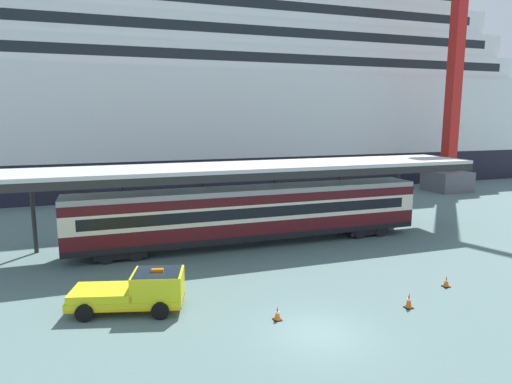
# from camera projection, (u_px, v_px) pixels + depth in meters

# --- Properties ---
(ground_plane) EXTENTS (400.00, 400.00, 0.00)m
(ground_plane) POSITION_uv_depth(u_px,v_px,m) (318.00, 334.00, 18.84)
(ground_plane) COLOR slate
(cruise_ship) EXTENTS (141.42, 26.71, 45.94)m
(cruise_ship) POSITION_uv_depth(u_px,v_px,m) (21.00, 62.00, 54.35)
(cruise_ship) COLOR black
(cruise_ship) RESTS_ON ground
(platform_canopy) EXTENTS (34.17, 5.58, 5.66)m
(platform_canopy) POSITION_uv_depth(u_px,v_px,m) (250.00, 169.00, 31.34)
(platform_canopy) COLOR #BEBEBE
(platform_canopy) RESTS_ON ground
(train_carriage) EXTENTS (24.90, 2.81, 4.11)m
(train_carriage) POSITION_uv_depth(u_px,v_px,m) (252.00, 213.00, 31.44)
(train_carriage) COLOR black
(train_carriage) RESTS_ON ground
(service_truck) EXTENTS (5.55, 3.30, 2.02)m
(service_truck) POSITION_uv_depth(u_px,v_px,m) (138.00, 290.00, 20.92)
(service_truck) COLOR yellow
(service_truck) RESTS_ON ground
(traffic_cone_near) EXTENTS (0.36, 0.36, 0.76)m
(traffic_cone_near) POSITION_uv_depth(u_px,v_px,m) (409.00, 301.00, 21.28)
(traffic_cone_near) COLOR black
(traffic_cone_near) RESTS_ON ground
(traffic_cone_mid) EXTENTS (0.36, 0.36, 0.64)m
(traffic_cone_mid) POSITION_uv_depth(u_px,v_px,m) (277.00, 313.00, 20.03)
(traffic_cone_mid) COLOR black
(traffic_cone_mid) RESTS_ON ground
(traffic_cone_far) EXTENTS (0.36, 0.36, 0.60)m
(traffic_cone_far) POSITION_uv_depth(u_px,v_px,m) (446.00, 282.00, 23.93)
(traffic_cone_far) COLOR black
(traffic_cone_far) RESTS_ON ground
(dockside_crane) EXTENTS (16.66, 4.40, 49.61)m
(dockside_crane) POSITION_uv_depth(u_px,v_px,m) (461.00, 62.00, 52.19)
(dockside_crane) COLOR #595960
(dockside_crane) RESTS_ON ground
(quay_bollard) EXTENTS (0.48, 0.48, 0.96)m
(quay_bollard) POSITION_uv_depth(u_px,v_px,m) (129.00, 297.00, 21.37)
(quay_bollard) COLOR black
(quay_bollard) RESTS_ON ground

